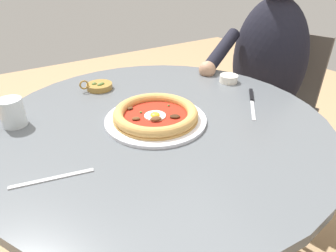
# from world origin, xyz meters

# --- Properties ---
(dining_table) EXTENTS (1.00, 1.00, 0.72)m
(dining_table) POSITION_xyz_m (0.00, 0.00, 0.55)
(dining_table) COLOR #565B60
(dining_table) RESTS_ON ground
(pizza_on_plate) EXTENTS (0.30, 0.30, 0.04)m
(pizza_on_plate) POSITION_xyz_m (0.02, 0.01, 0.74)
(pizza_on_plate) COLOR white
(pizza_on_plate) RESTS_ON dining_table
(water_glass) EXTENTS (0.07, 0.07, 0.08)m
(water_glass) POSITION_xyz_m (0.36, -0.20, 0.76)
(water_glass) COLOR silver
(water_glass) RESTS_ON dining_table
(steak_knife) EXTENTS (0.17, 0.17, 0.01)m
(steak_knife) POSITION_xyz_m (-0.33, 0.06, 0.72)
(steak_knife) COLOR silver
(steak_knife) RESTS_ON dining_table
(ramekin_capers) EXTENTS (0.07, 0.07, 0.03)m
(ramekin_capers) POSITION_xyz_m (-0.38, -0.10, 0.74)
(ramekin_capers) COLOR white
(ramekin_capers) RESTS_ON dining_table
(olive_pan) EXTENTS (0.12, 0.09, 0.04)m
(olive_pan) POSITION_xyz_m (0.07, -0.31, 0.73)
(olive_pan) COLOR olive
(olive_pan) RESTS_ON dining_table
(fork_utensil) EXTENTS (0.17, 0.05, 0.00)m
(fork_utensil) POSITION_xyz_m (0.34, 0.10, 0.72)
(fork_utensil) COLOR #BCBCC1
(fork_utensil) RESTS_ON dining_table
(diner_person) EXTENTS (0.54, 0.40, 1.19)m
(diner_person) POSITION_xyz_m (-0.70, -0.18, 0.53)
(diner_person) COLOR #282833
(diner_person) RESTS_ON ground
(cafe_chair_diner) EXTENTS (0.51, 0.51, 0.82)m
(cafe_chair_diner) POSITION_xyz_m (-0.83, -0.21, 0.50)
(cafe_chair_diner) COLOR #504A45
(cafe_chair_diner) RESTS_ON ground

